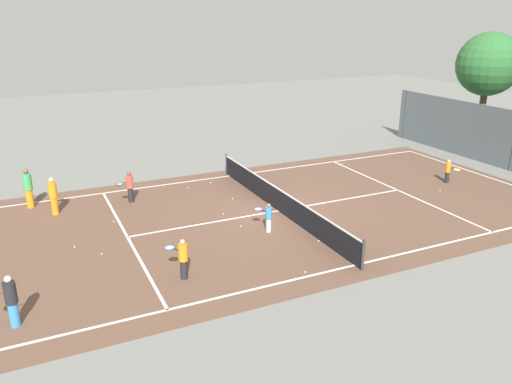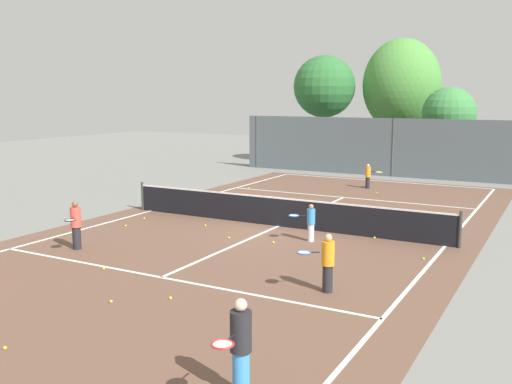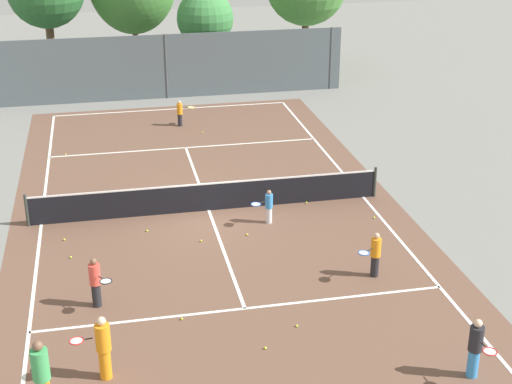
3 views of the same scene
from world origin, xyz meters
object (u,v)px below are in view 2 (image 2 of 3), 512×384
object	(u,v)px
tennis_ball_1	(423,259)
tennis_ball_13	(5,348)
tennis_ball_3	(229,238)
player_0	(369,176)
tennis_ball_2	(205,226)
ball_crate	(239,212)
player_2	(76,224)
tennis_ball_12	(170,298)
tennis_ball_7	(375,238)
tennis_ball_8	(144,218)
player_6	(240,347)
tennis_ball_0	(377,193)
tennis_ball_11	(273,242)
tennis_ball_6	(249,188)
tennis_ball_5	(126,226)
player_1	(310,222)
tennis_ball_4	(104,269)
tennis_ball_10	(111,301)
player_3	(327,262)

from	to	relation	value
tennis_ball_1	tennis_ball_13	distance (m)	10.51
tennis_ball_3	tennis_ball_13	world-z (taller)	same
player_0	tennis_ball_2	world-z (taller)	player_0
ball_crate	tennis_ball_1	bearing A→B (deg)	-18.72
player_2	tennis_ball_12	size ratio (longest dim) A/B	21.43
tennis_ball_2	tennis_ball_12	distance (m)	7.10
tennis_ball_7	tennis_ball_8	distance (m)	8.22
tennis_ball_8	tennis_ball_13	bearing A→B (deg)	-63.16
player_6	tennis_ball_0	xyz separation A→B (m)	(-3.57, 18.44, -0.75)
tennis_ball_2	tennis_ball_11	world-z (taller)	same
tennis_ball_0	tennis_ball_1	world-z (taller)	same
tennis_ball_6	player_0	bearing A→B (deg)	29.63
player_0	tennis_ball_6	size ratio (longest dim) A/B	17.89
tennis_ball_2	tennis_ball_8	bearing A→B (deg)	-177.65
tennis_ball_5	tennis_ball_8	size ratio (longest dim) A/B	1.00
tennis_ball_12	tennis_ball_3	bearing A→B (deg)	108.03
ball_crate	tennis_ball_3	bearing A→B (deg)	-65.13
tennis_ball_2	tennis_ball_13	world-z (taller)	same
player_0	tennis_ball_1	xyz separation A→B (m)	(5.12, -11.14, -0.58)
player_1	tennis_ball_3	size ratio (longest dim) A/B	17.47
tennis_ball_5	tennis_ball_11	world-z (taller)	same
tennis_ball_4	tennis_ball_6	xyz separation A→B (m)	(-3.16, 13.13, 0.00)
player_6	tennis_ball_3	distance (m)	9.53
player_2	tennis_ball_11	distance (m)	5.79
tennis_ball_2	tennis_ball_6	distance (m)	8.21
tennis_ball_3	tennis_ball_11	world-z (taller)	same
tennis_ball_2	tennis_ball_10	bearing A→B (deg)	-72.00
player_0	tennis_ball_13	xyz separation A→B (m)	(-0.03, -20.30, -0.58)
player_3	player_6	bearing A→B (deg)	-82.98
player_0	player_6	xyz separation A→B (m)	(4.38, -19.68, 0.16)
player_1	tennis_ball_3	bearing A→B (deg)	-158.68
tennis_ball_0	tennis_ball_1	distance (m)	10.80
tennis_ball_11	tennis_ball_13	size ratio (longest dim) A/B	1.00
tennis_ball_4	tennis_ball_8	xyz separation A→B (m)	(-3.05, 5.27, 0.00)
player_1	tennis_ball_5	world-z (taller)	player_1
player_2	tennis_ball_12	bearing A→B (deg)	-22.66
tennis_ball_1	tennis_ball_5	bearing A→B (deg)	-175.35
ball_crate	tennis_ball_4	distance (m)	7.28
tennis_ball_3	tennis_ball_6	world-z (taller)	same
tennis_ball_4	tennis_ball_11	size ratio (longest dim) A/B	1.00
player_6	tennis_ball_2	bearing A→B (deg)	126.36
player_6	tennis_ball_10	size ratio (longest dim) A/B	22.78
tennis_ball_4	tennis_ball_13	xyz separation A→B (m)	(1.80, -4.33, 0.00)
player_0	tennis_ball_4	distance (m)	16.08
player_1	tennis_ball_2	world-z (taller)	player_1
tennis_ball_3	tennis_ball_12	distance (m)	5.50
tennis_ball_0	tennis_ball_11	xyz separation A→B (m)	(-0.05, -10.28, 0.00)
player_0	tennis_ball_11	world-z (taller)	player_0
tennis_ball_2	player_2	bearing A→B (deg)	-110.94
tennis_ball_2	tennis_ball_13	size ratio (longest dim) A/B	1.00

